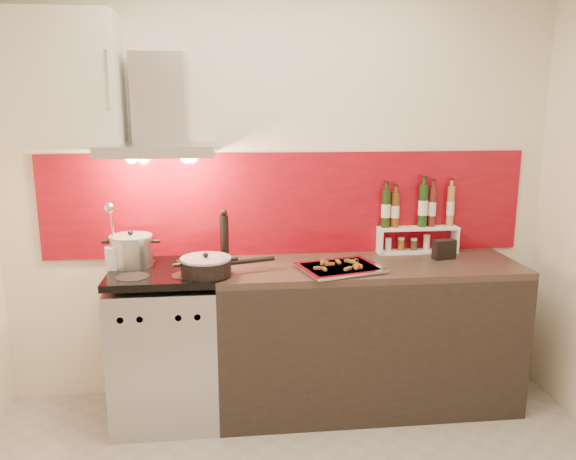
{
  "coord_description": "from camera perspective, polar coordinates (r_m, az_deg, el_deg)",
  "views": [
    {
      "loc": [
        -0.33,
        -2.04,
        1.81
      ],
      "look_at": [
        0.0,
        0.95,
        1.15
      ],
      "focal_mm": 35.0,
      "sensor_mm": 36.0,
      "label": 1
    }
  ],
  "objects": [
    {
      "name": "back_wall",
      "position": [
        3.49,
        -0.81,
        3.98
      ],
      "size": [
        3.4,
        0.02,
        2.6
      ],
      "primitive_type": "cube",
      "color": "silver",
      "rests_on": "ground"
    },
    {
      "name": "backsplash",
      "position": [
        3.5,
        0.03,
        2.67
      ],
      "size": [
        3.0,
        0.02,
        0.64
      ],
      "primitive_type": "cube",
      "color": "maroon",
      "rests_on": "back_wall"
    },
    {
      "name": "range_stove",
      "position": [
        3.44,
        -12.19,
        -11.38
      ],
      "size": [
        0.6,
        0.6,
        0.91
      ],
      "color": "#B7B7BA",
      "rests_on": "ground"
    },
    {
      "name": "counter",
      "position": [
        3.52,
        7.99,
        -10.49
      ],
      "size": [
        1.8,
        0.6,
        0.9
      ],
      "color": "black",
      "rests_on": "ground"
    },
    {
      "name": "range_hood",
      "position": [
        3.3,
        -12.99,
        10.91
      ],
      "size": [
        0.62,
        0.5,
        0.61
      ],
      "color": "#B7B7BA",
      "rests_on": "back_wall"
    },
    {
      "name": "upper_cabinet",
      "position": [
        3.39,
        -22.73,
        13.82
      ],
      "size": [
        0.7,
        0.35,
        0.72
      ],
      "primitive_type": "cube",
      "color": "silver",
      "rests_on": "back_wall"
    },
    {
      "name": "stock_pot",
      "position": [
        3.37,
        -15.61,
        -2.0
      ],
      "size": [
        0.24,
        0.24,
        0.21
      ],
      "color": "#B7B7BA",
      "rests_on": "range_stove"
    },
    {
      "name": "saute_pan",
      "position": [
        3.1,
        -8.2,
        -3.64
      ],
      "size": [
        0.53,
        0.28,
        0.13
      ],
      "color": "black",
      "rests_on": "range_stove"
    },
    {
      "name": "utensil_jar",
      "position": [
        3.31,
        -17.42,
        -2.01
      ],
      "size": [
        0.08,
        0.13,
        0.4
      ],
      "color": "silver",
      "rests_on": "range_stove"
    },
    {
      "name": "pepper_mill",
      "position": [
        3.32,
        -6.49,
        -0.75
      ],
      "size": [
        0.05,
        0.05,
        0.33
      ],
      "color": "black",
      "rests_on": "counter"
    },
    {
      "name": "step_shelf",
      "position": [
        3.65,
        12.85,
        0.65
      ],
      "size": [
        0.51,
        0.14,
        0.44
      ],
      "color": "white",
      "rests_on": "counter"
    },
    {
      "name": "caddy_box",
      "position": [
        3.56,
        15.58,
        -1.91
      ],
      "size": [
        0.15,
        0.09,
        0.12
      ],
      "primitive_type": "cube",
      "rotation": [
        0.0,
        0.0,
        0.22
      ],
      "color": "black",
      "rests_on": "counter"
    },
    {
      "name": "baking_tray",
      "position": [
        3.22,
        5.32,
        -3.82
      ],
      "size": [
        0.52,
        0.45,
        0.03
      ],
      "color": "silver",
      "rests_on": "counter"
    }
  ]
}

